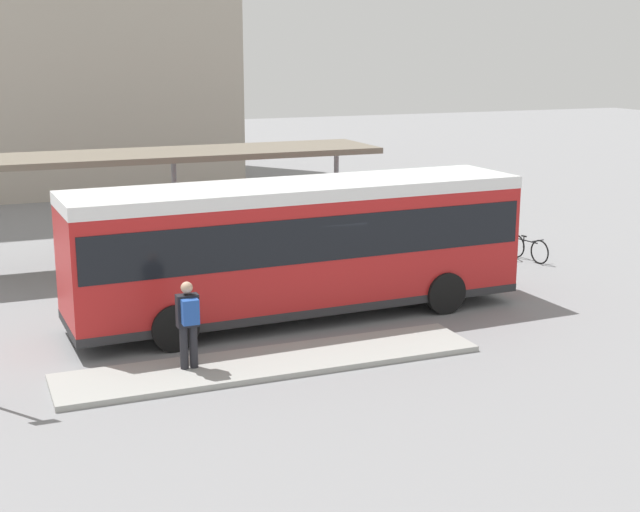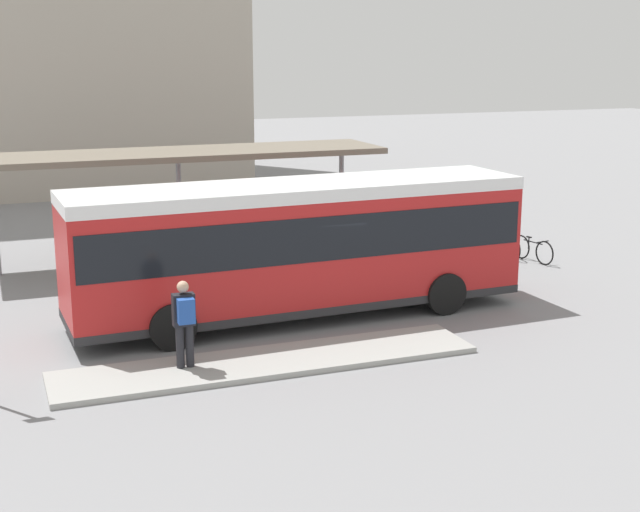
# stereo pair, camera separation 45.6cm
# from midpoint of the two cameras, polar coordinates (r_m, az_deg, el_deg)

# --- Properties ---
(ground_plane) EXTENTS (120.00, 120.00, 0.00)m
(ground_plane) POSITION_cam_midpoint_polar(r_m,az_deg,el_deg) (21.98, -1.94, -3.93)
(ground_plane) COLOR gray
(curb_island) EXTENTS (8.94, 1.80, 0.12)m
(curb_island) POSITION_cam_midpoint_polar(r_m,az_deg,el_deg) (18.76, -3.80, -6.81)
(curb_island) COLOR #9E9E99
(curb_island) RESTS_ON ground_plane
(city_bus) EXTENTS (11.21, 2.92, 3.33)m
(city_bus) POSITION_cam_midpoint_polar(r_m,az_deg,el_deg) (21.49, -1.96, 1.01)
(city_bus) COLOR red
(city_bus) RESTS_ON ground_plane
(pedestrian_waiting) EXTENTS (0.44, 0.46, 1.81)m
(pedestrian_waiting) POSITION_cam_midpoint_polar(r_m,az_deg,el_deg) (18.09, -9.14, -4.04)
(pedestrian_waiting) COLOR #232328
(pedestrian_waiting) RESTS_ON curb_island
(bicycle_black) EXTENTS (0.48, 1.76, 0.77)m
(bicycle_black) POSITION_cam_midpoint_polar(r_m,az_deg,el_deg) (28.34, 12.70, 0.47)
(bicycle_black) COLOR black
(bicycle_black) RESTS_ON ground_plane
(bicycle_white) EXTENTS (0.48, 1.58, 0.69)m
(bicycle_white) POSITION_cam_midpoint_polar(r_m,az_deg,el_deg) (28.82, 11.29, 0.68)
(bicycle_white) COLOR black
(bicycle_white) RESTS_ON ground_plane
(bicycle_yellow) EXTENTS (0.48, 1.61, 0.70)m
(bicycle_yellow) POSITION_cam_midpoint_polar(r_m,az_deg,el_deg) (29.52, 10.57, 1.01)
(bicycle_yellow) COLOR black
(bicycle_yellow) RESTS_ON ground_plane
(station_shelter) EXTENTS (12.65, 3.03, 3.41)m
(station_shelter) POSITION_cam_midpoint_polar(r_m,az_deg,el_deg) (27.49, -9.85, 6.31)
(station_shelter) COLOR #706656
(station_shelter) RESTS_ON ground_plane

